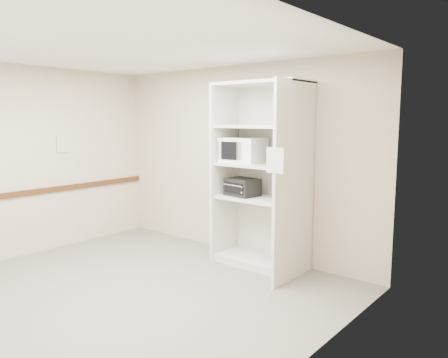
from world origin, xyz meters
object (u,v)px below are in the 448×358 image
Objects in this scene: microwave at (243,150)px; toaster_oven_lower at (242,187)px; toaster_oven_upper at (288,157)px; shelving_unit at (264,182)px.

toaster_oven_lower is at bearing -63.10° from microwave.
microwave is 1.30× the size of toaster_oven_lower.
toaster_oven_lower is (0.02, -0.04, -0.50)m from microwave.
toaster_oven_lower is at bearing -176.12° from toaster_oven_upper.
toaster_oven_upper is at bearing 2.17° from microwave.
toaster_oven_upper is (0.67, 0.04, -0.06)m from microwave.
toaster_oven_upper reaches higher than toaster_oven_lower.
shelving_unit is at bearing -177.66° from toaster_oven_upper.
microwave reaches higher than toaster_oven_lower.
shelving_unit is at bearing 16.07° from toaster_oven_lower.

